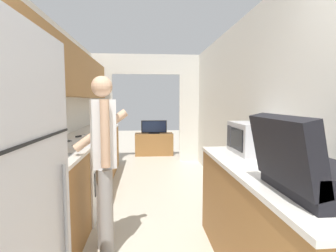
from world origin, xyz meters
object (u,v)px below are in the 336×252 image
suitcase (305,169)px  knife (80,136)px  person (104,160)px  microwave (252,138)px  tv_cabinet (154,144)px  range_oven (73,179)px  television (154,127)px

suitcase → knife: size_ratio=1.79×
person → microwave: person is taller
person → tv_cabinet: 4.56m
range_oven → person: 1.07m
microwave → television: microwave is taller
television → microwave: bearing=-79.2°
microwave → tv_cabinet: microwave is taller
person → microwave: bearing=-104.2°
person → microwave: size_ratio=3.18×
knife → tv_cabinet: bearing=92.3°
microwave → television: size_ratio=0.79×
range_oven → microwave: microwave is taller
suitcase → range_oven: bearing=133.0°
person → television: (0.60, 4.43, -0.14)m
microwave → range_oven: bearing=158.2°
person → television: bearing=-24.0°
suitcase → knife: suitcase is taller
person → television: 4.48m
knife → person: bearing=-45.0°
suitcase → television: suitcase is taller
tv_cabinet → range_oven: bearing=-107.1°
range_oven → microwave: 2.19m
tv_cabinet → microwave: bearing=-79.3°
range_oven → person: (0.52, -0.83, 0.43)m
range_oven → tv_cabinet: range_oven is taller
range_oven → suitcase: size_ratio=1.74×
person → microwave: (1.44, 0.05, 0.18)m
person → range_oven: bearing=15.5°
tv_cabinet → knife: 3.31m
person → suitcase: person is taller
suitcase → knife: (-1.84, 2.52, -0.14)m
tv_cabinet → knife: size_ratio=2.93×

